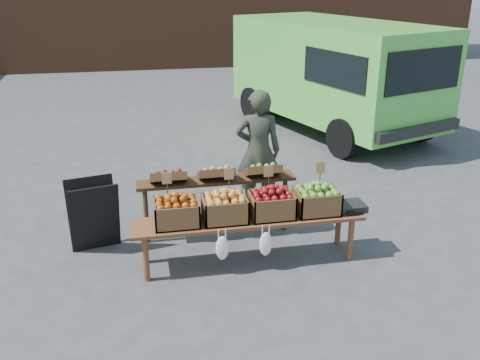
{
  "coord_description": "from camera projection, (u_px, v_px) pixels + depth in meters",
  "views": [
    {
      "loc": [
        -0.49,
        -5.83,
        3.26
      ],
      "look_at": [
        0.69,
        0.14,
        0.85
      ],
      "focal_mm": 40.0,
      "sensor_mm": 36.0,
      "label": 1
    }
  ],
  "objects": [
    {
      "name": "ground",
      "position": [
        188.0,
        252.0,
        6.61
      ],
      "size": [
        80.0,
        80.0,
        0.0
      ],
      "primitive_type": "plane",
      "color": "#424244"
    },
    {
      "name": "delivery_van",
      "position": [
        333.0,
        77.0,
        11.25
      ],
      "size": [
        3.87,
        5.55,
        2.27
      ],
      "primitive_type": null,
      "rotation": [
        0.0,
        0.0,
        0.34
      ],
      "color": "green",
      "rests_on": "ground"
    },
    {
      "name": "crate_russet_pears",
      "position": [
        225.0,
        209.0,
        6.09
      ],
      "size": [
        0.5,
        0.4,
        0.28
      ],
      "primitive_type": null,
      "color": "gold",
      "rests_on": "display_bench"
    },
    {
      "name": "crate_green_apples",
      "position": [
        317.0,
        201.0,
        6.29
      ],
      "size": [
        0.5,
        0.4,
        0.28
      ],
      "primitive_type": null,
      "color": "#518826",
      "rests_on": "display_bench"
    },
    {
      "name": "chalkboard_sign",
      "position": [
        94.0,
        215.0,
        6.56
      ],
      "size": [
        0.65,
        0.45,
        0.9
      ],
      "primitive_type": null,
      "rotation": [
        0.0,
        0.0,
        0.22
      ],
      "color": "black",
      "rests_on": "ground"
    },
    {
      "name": "vendor",
      "position": [
        258.0,
        151.0,
        7.52
      ],
      "size": [
        0.7,
        0.52,
        1.75
      ],
      "primitive_type": "imported",
      "rotation": [
        0.0,
        0.0,
        2.97
      ],
      "color": "#2E3426",
      "rests_on": "ground"
    },
    {
      "name": "crate_red_apples",
      "position": [
        272.0,
        205.0,
        6.19
      ],
      "size": [
        0.5,
        0.4,
        0.28
      ],
      "primitive_type": null,
      "color": "maroon",
      "rests_on": "display_bench"
    },
    {
      "name": "crate_golden_apples",
      "position": [
        177.0,
        213.0,
        5.99
      ],
      "size": [
        0.5,
        0.4,
        0.28
      ],
      "primitive_type": null,
      "color": "#A4400D",
      "rests_on": "display_bench"
    },
    {
      "name": "display_bench",
      "position": [
        248.0,
        240.0,
        6.3
      ],
      "size": [
        2.7,
        0.56,
        0.57
      ],
      "primitive_type": null,
      "color": "brown",
      "rests_on": "ground"
    },
    {
      "name": "weighing_scale",
      "position": [
        350.0,
        206.0,
        6.4
      ],
      "size": [
        0.34,
        0.3,
        0.08
      ],
      "primitive_type": "cube",
      "color": "black",
      "rests_on": "display_bench"
    },
    {
      "name": "back_table",
      "position": [
        217.0,
        199.0,
        6.82
      ],
      "size": [
        2.1,
        0.44,
        1.04
      ],
      "primitive_type": null,
      "color": "#3F2714",
      "rests_on": "ground"
    }
  ]
}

